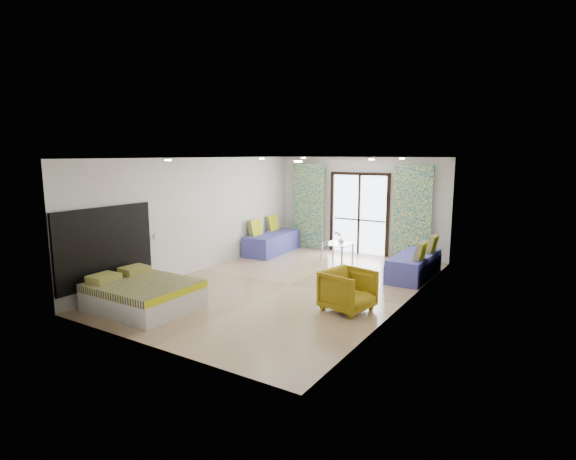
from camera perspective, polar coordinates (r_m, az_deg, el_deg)
The scene contains 24 objects.
floor at distance 9.75m, azimuth 0.16°, elevation -6.94°, with size 5.00×7.50×0.01m, color #9E7F5E, non-canonical shape.
ceiling at distance 9.35m, azimuth 0.16°, elevation 9.13°, with size 5.00×7.50×0.01m, color silver, non-canonical shape.
wall_back at distance 12.77m, azimuth 9.09°, elevation 3.07°, with size 5.00×0.01×2.70m, color silver, non-canonical shape.
wall_front at distance 6.63m, azimuth -17.24°, elevation -3.29°, with size 5.00×0.01×2.70m, color silver, non-canonical shape.
wall_left at distance 10.97m, azimuth -11.01°, elevation 1.95°, with size 0.01×7.50×2.70m, color silver, non-canonical shape.
wall_right at distance 8.43m, azimuth 14.76°, elevation -0.47°, with size 0.01×7.50×2.70m, color silver, non-canonical shape.
balcony_door at distance 12.75m, azimuth 9.03°, elevation 2.65°, with size 1.76×0.08×2.28m.
balcony_rail at distance 12.80m, azimuth 9.01°, elevation 1.29°, with size 1.52×0.03×0.04m, color #595451.
curtain_left at distance 13.30m, azimuth 2.61°, elevation 3.01°, with size 1.00×0.10×2.50m, color white.
curtain_right at distance 12.09m, azimuth 15.52°, elevation 2.00°, with size 1.00×0.10×2.50m, color white.
downlight_a at distance 8.68m, azimuth -14.99°, elevation 8.57°, with size 0.12×0.12×0.02m, color #FFE0B2.
downlight_b at distance 6.91m, azimuth 1.29°, elevation 8.70°, with size 0.12×0.12×0.02m, color #FFE0B2.
downlight_c at distance 10.96m, azimuth -3.34°, elevation 9.03°, with size 0.12×0.12×0.02m, color #FFE0B2.
downlight_d at distance 9.61m, azimuth 10.58°, elevation 8.80°, with size 0.12×0.12×0.02m, color #FFE0B2.
downlight_e at distance 12.64m, azimuth 1.97°, elevation 9.12°, with size 0.12×0.12×0.02m, color #FFE0B2.
downlight_f at distance 11.50m, azimuth 14.29°, elevation 8.78°, with size 0.12×0.12×0.02m, color #FFE0B2.
headboard at distance 9.24m, azimuth -22.16°, elevation -1.90°, with size 0.06×2.10×1.50m, color black.
switch_plate at distance 10.01m, azimuth -16.41°, elevation -0.73°, with size 0.02×0.10×0.10m, color silver.
bed at distance 8.66m, azimuth -17.95°, elevation -7.78°, with size 1.80×1.47×0.62m.
daybed_left at distance 12.81m, azimuth -2.06°, elevation -1.50°, with size 0.92×2.06×0.99m.
daybed_right at distance 10.64m, azimuth 15.81°, elevation -4.26°, with size 0.76×1.92×0.94m.
coffee_table at distance 11.91m, azimuth 6.30°, elevation -1.94°, with size 0.73×0.73×0.79m.
vase at distance 11.91m, azimuth 6.77°, elevation -1.32°, with size 0.16×0.16×0.16m, color white.
armchair at distance 8.16m, azimuth 7.64°, elevation -7.36°, with size 0.79×0.74×0.82m, color olive.
Camera 1 is at (4.93, -7.94, 2.78)m, focal length 28.00 mm.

